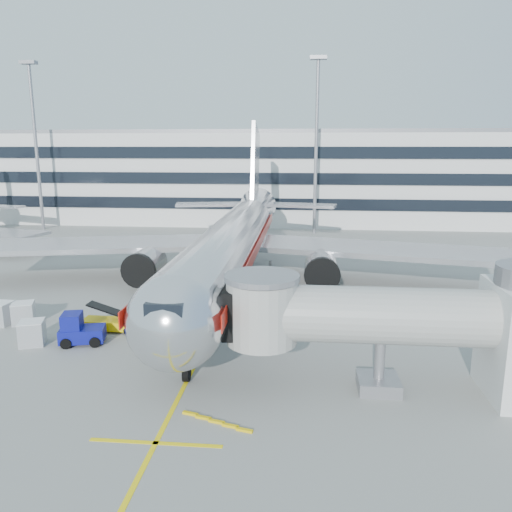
# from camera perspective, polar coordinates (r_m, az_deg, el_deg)

# --- Properties ---
(ground) EXTENTS (180.00, 180.00, 0.00)m
(ground) POSITION_cam_1_polar(r_m,az_deg,el_deg) (36.15, -5.00, -8.44)
(ground) COLOR gray
(ground) RESTS_ON ground
(lead_in_line) EXTENTS (0.25, 70.00, 0.01)m
(lead_in_line) POSITION_cam_1_polar(r_m,az_deg,el_deg) (45.51, -2.74, -4.01)
(lead_in_line) COLOR yellow
(lead_in_line) RESTS_ON ground
(stop_bar) EXTENTS (6.00, 0.25, 0.01)m
(stop_bar) POSITION_cam_1_polar(r_m,az_deg,el_deg) (23.92, -11.40, -20.22)
(stop_bar) COLOR yellow
(stop_bar) RESTS_ON ground
(main_jet) EXTENTS (50.95, 48.70, 16.06)m
(main_jet) POSITION_cam_1_polar(r_m,az_deg,el_deg) (46.18, -2.49, 1.63)
(main_jet) COLOR silver
(main_jet) RESTS_ON ground
(jet_bridge) EXTENTS (17.80, 4.50, 7.00)m
(jet_bridge) POSITION_cam_1_polar(r_m,az_deg,el_deg) (27.39, 17.68, -7.25)
(jet_bridge) COLOR silver
(jet_bridge) RESTS_ON ground
(terminal) EXTENTS (150.00, 24.25, 15.60)m
(terminal) POSITION_cam_1_polar(r_m,az_deg,el_deg) (91.53, 1.50, 9.18)
(terminal) COLOR silver
(terminal) RESTS_ON ground
(light_mast_west) EXTENTS (2.40, 1.20, 25.45)m
(light_mast_west) POSITION_cam_1_polar(r_m,az_deg,el_deg) (85.84, -23.94, 12.68)
(light_mast_west) COLOR gray
(light_mast_west) RESTS_ON ground
(light_mast_centre) EXTENTS (2.40, 1.20, 25.45)m
(light_mast_centre) POSITION_cam_1_polar(r_m,az_deg,el_deg) (75.28, 6.93, 13.81)
(light_mast_centre) COLOR gray
(light_mast_centre) RESTS_ON ground
(belt_loader) EXTENTS (4.27, 1.63, 2.04)m
(belt_loader) POSITION_cam_1_polar(r_m,az_deg,el_deg) (37.21, -16.24, -7.34)
(belt_loader) COLOR #E5BD09
(belt_loader) RESTS_ON ground
(baggage_tug) EXTENTS (3.13, 2.35, 2.12)m
(baggage_tug) POSITION_cam_1_polar(r_m,az_deg,el_deg) (35.34, -19.55, -8.02)
(baggage_tug) COLOR navy
(baggage_tug) RESTS_ON ground
(cargo_container_left) EXTENTS (1.92, 1.92, 1.62)m
(cargo_container_left) POSITION_cam_1_polar(r_m,az_deg,el_deg) (36.40, -24.21, -8.01)
(cargo_container_left) COLOR silver
(cargo_container_left) RESTS_ON ground
(cargo_container_right) EXTENTS (1.64, 1.64, 1.66)m
(cargo_container_right) POSITION_cam_1_polar(r_m,az_deg,el_deg) (41.43, -27.20, -5.85)
(cargo_container_right) COLOR silver
(cargo_container_right) RESTS_ON ground
(cargo_container_front) EXTENTS (1.92, 1.92, 1.58)m
(cargo_container_front) POSITION_cam_1_polar(r_m,az_deg,el_deg) (40.91, -25.04, -5.92)
(cargo_container_front) COLOR silver
(cargo_container_front) RESTS_ON ground
(ramp_worker) EXTENTS (0.69, 0.64, 1.59)m
(ramp_worker) POSITION_cam_1_polar(r_m,az_deg,el_deg) (36.05, -21.14, -7.97)
(ramp_worker) COLOR #B4D716
(ramp_worker) RESTS_ON ground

